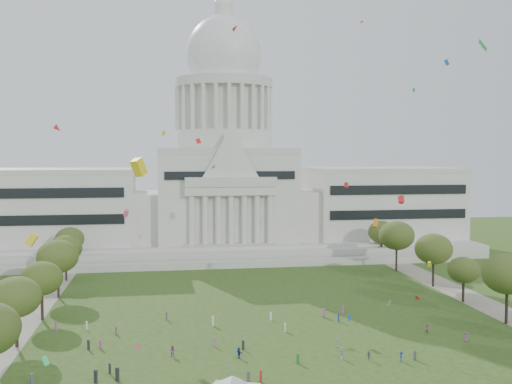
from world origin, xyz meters
TOP-DOWN VIEW (x-y plane):
  - ground at (0.00, 0.00)m, footprint 400.00×400.00m
  - capitol at (0.00, 113.59)m, footprint 160.00×64.50m
  - path_left at (-48.00, 30.00)m, footprint 8.00×160.00m
  - path_right at (48.00, 30.00)m, footprint 8.00×160.00m
  - row_tree_l_2 at (-45.04, 17.30)m, footprint 8.42×8.42m
  - row_tree_r_2 at (44.17, 17.44)m, footprint 9.55×9.55m
  - row_tree_l_3 at (-44.09, 33.92)m, footprint 8.12×8.12m
  - row_tree_r_3 at (44.40, 34.48)m, footprint 7.01×7.01m
  - row_tree_l_4 at (-44.08, 52.42)m, footprint 9.29×9.29m
  - row_tree_r_4 at (44.76, 50.04)m, footprint 9.19×9.19m
  - row_tree_l_5 at (-45.22, 71.01)m, footprint 8.33×8.33m
  - row_tree_r_5 at (43.49, 70.19)m, footprint 9.82×9.82m
  - row_tree_l_6 at (-46.87, 89.14)m, footprint 8.19×8.19m
  - row_tree_r_6 at (45.96, 88.13)m, footprint 8.42×8.42m
  - event_tent at (-12.15, -13.38)m, footprint 10.85×10.85m
  - person_0 at (31.10, 8.48)m, footprint 0.78×0.91m
  - person_2 at (26.64, 14.07)m, footprint 0.88×0.68m
  - person_3 at (11.19, 2.04)m, footprint 0.91×1.15m
  - person_4 at (7.15, 3.34)m, footprint 0.88×1.25m
  - person_5 at (-8.84, 6.09)m, footprint 1.33×1.74m
  - person_8 at (-19.30, 8.41)m, footprint 1.05×0.89m
  - person_9 at (16.02, 0.56)m, footprint 0.98×1.16m
  - person_10 at (8.09, 9.04)m, footprint 0.66×1.04m
  - distant_crowd at (-14.38, 12.94)m, footprint 59.03×35.21m
  - kite_swarm at (5.79, 4.62)m, footprint 82.72×99.81m

SIDE VIEW (x-z plane):
  - ground at x=0.00m, z-range 0.00..0.00m
  - path_left at x=-48.00m, z-range 0.00..0.04m
  - path_right at x=48.00m, z-range 0.00..0.04m
  - person_0 at x=31.10m, z-range 0.00..1.57m
  - person_3 at x=11.19m, z-range 0.00..1.59m
  - person_9 at x=16.02m, z-range 0.00..1.59m
  - person_2 at x=26.64m, z-range 0.00..1.60m
  - person_10 at x=8.09m, z-range 0.00..1.66m
  - distant_crowd at x=-14.38m, z-range -0.12..1.82m
  - person_5 at x=-8.84m, z-range 0.00..1.75m
  - person_8 at x=-19.30m, z-range 0.00..1.85m
  - person_4 at x=7.15m, z-range 0.00..1.93m
  - event_tent at x=-12.15m, z-range 1.30..6.01m
  - row_tree_r_3 at x=44.40m, z-range 2.09..12.07m
  - row_tree_l_3 at x=-44.09m, z-range 2.43..13.98m
  - row_tree_l_6 at x=-46.87m, z-range 2.45..14.09m
  - row_tree_l_5 at x=-45.22m, z-range 2.49..14.34m
  - row_tree_r_6 at x=45.96m, z-range 2.52..14.49m
  - row_tree_l_2 at x=-45.04m, z-range 2.52..14.49m
  - row_tree_r_4 at x=44.76m, z-range 2.76..15.82m
  - row_tree_l_4 at x=-44.08m, z-range 2.79..16.00m
  - row_tree_r_2 at x=44.17m, z-range 2.87..16.45m
  - row_tree_r_5 at x=43.49m, z-range 2.95..16.91m
  - capitol at x=0.00m, z-range -23.35..67.95m
  - kite_swarm at x=5.79m, z-range 0.71..64.34m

